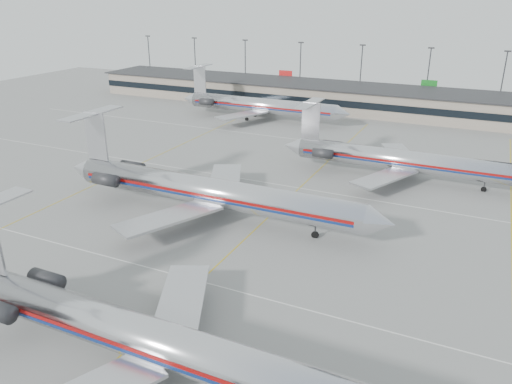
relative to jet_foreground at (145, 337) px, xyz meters
The scene contains 8 objects.
ground 5.76m from the jet_foreground, 133.54° to the left, with size 260.00×260.00×0.00m, color gray.
apron_markings 14.17m from the jet_foreground, 103.53° to the left, with size 160.00×0.15×0.02m, color silver.
terminal 101.42m from the jet_foreground, 91.82° to the left, with size 162.00×17.00×6.25m.
light_mast_row 115.56m from the jet_foreground, 91.60° to the left, with size 163.60×0.40×15.28m.
jet_foreground is the anchor object (origin of this frame).
jet_second_row 30.37m from the jet_foreground, 111.43° to the left, with size 48.67×28.66×12.74m.
jet_third_row 55.02m from the jet_foreground, 79.63° to the left, with size 41.71×25.65×11.40m.
jet_back_row 86.72m from the jet_foreground, 109.02° to the left, with size 43.48×26.75×11.89m.
Camera 1 is at (24.73, -28.67, 28.43)m, focal length 35.00 mm.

